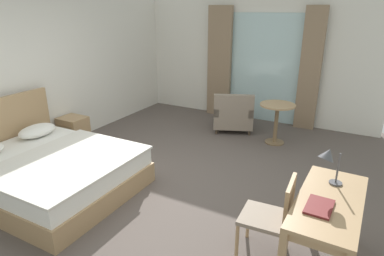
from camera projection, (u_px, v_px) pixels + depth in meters
ground at (165, 189)px, 4.65m from camera, size 5.66×7.66×0.10m
wall_back at (254, 60)px, 7.13m from camera, size 5.26×0.12×2.57m
wall_left at (30, 78)px, 5.35m from camera, size 0.12×7.26×2.57m
balcony_glass_door at (263, 69)px, 7.01m from camera, size 1.50×0.02×2.26m
curtain_panel_left at (219, 63)px, 7.34m from camera, size 0.54×0.10×2.40m
curtain_panel_right at (310, 70)px, 6.46m from camera, size 0.40×0.10×2.40m
bed at (48, 170)px, 4.47m from camera, size 2.19×1.81×1.13m
nightstand at (74, 131)px, 5.94m from camera, size 0.46×0.39×0.52m
writing_desk at (328, 209)px, 2.93m from camera, size 0.56×1.24×0.77m
desk_chair at (274, 215)px, 3.16m from camera, size 0.48×0.46×0.88m
desk_lamp at (329, 158)px, 2.98m from camera, size 0.24×0.30×0.44m
closed_book at (319, 207)px, 2.78m from camera, size 0.22×0.32×0.02m
armchair_by_window at (233, 115)px, 6.61m from camera, size 0.96×0.92×0.80m
round_cafe_table at (277, 115)px, 5.93m from camera, size 0.63×0.63×0.74m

